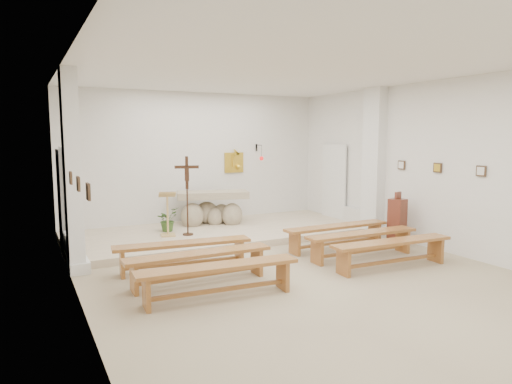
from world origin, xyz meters
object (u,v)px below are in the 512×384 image
bench_left_front (183,249)px  crucifix_stand (187,190)px  lectern (168,213)px  bench_left_second (199,260)px  altar (212,210)px  bench_right_third (392,247)px  bench_right_front (337,231)px  bench_left_third (219,273)px  bench_right_second (362,239)px  donation_pedestal (397,221)px

bench_left_front → crucifix_stand: bearing=75.5°
lectern → bench_left_second: bearing=-84.9°
altar → bench_right_third: 4.94m
bench_right_front → bench_left_third: (-3.36, -1.61, 0.00)m
bench_left_second → bench_right_second: (3.36, 0.00, 0.00)m
crucifix_stand → bench_right_third: (2.56, -3.71, -0.79)m
lectern → bench_right_second: 4.25m
altar → donation_pedestal: donation_pedestal is taller
crucifix_stand → bench_right_front: 3.40m
altar → bench_right_front: altar is taller
bench_right_front → crucifix_stand: bearing=140.4°
altar → lectern: bearing=-132.4°
crucifix_stand → bench_right_front: crucifix_stand is taller
donation_pedestal → lectern: bearing=135.6°
donation_pedestal → bench_right_second: (-1.42, -0.52, -0.13)m
altar → bench_right_third: (1.58, -4.68, -0.12)m
bench_right_third → donation_pedestal: bearing=46.4°
bench_right_second → bench_right_front: bearing=91.5°
crucifix_stand → bench_left_second: 3.12m
bench_left_second → altar: bearing=65.5°
bench_left_front → bench_left_third: size_ratio=1.00×
bench_left_front → bench_right_second: bearing=-6.9°
crucifix_stand → bench_right_third: 4.58m
bench_right_second → bench_right_third: 0.81m
crucifix_stand → bench_left_second: crucifix_stand is taller
donation_pedestal → bench_left_second: bearing=171.3°
bench_right_third → bench_left_third: bearing=-176.7°
bench_right_front → bench_right_third: size_ratio=0.99×
altar → bench_left_third: 5.01m
lectern → bench_right_third: lectern is taller
bench_right_front → bench_left_third: bearing=-154.6°
altar → bench_left_front: size_ratio=0.77×
bench_right_front → bench_left_second: (-3.36, -0.81, 0.00)m
bench_right_front → bench_right_second: same height
donation_pedestal → bench_left_front: donation_pedestal is taller
bench_left_second → bench_right_third: 3.46m
donation_pedestal → crucifix_stand: bearing=134.1°
lectern → bench_left_front: size_ratio=0.42×
bench_right_second → donation_pedestal: bearing=21.8°
altar → bench_right_front: size_ratio=0.78×
bench_left_third → bench_right_third: 3.36m
altar → bench_left_front: (-1.78, -3.07, -0.12)m
donation_pedestal → bench_left_third: size_ratio=0.48×
lectern → donation_pedestal: bearing=-17.1°
lectern → bench_right_front: size_ratio=0.43×
bench_left_second → bench_right_front: bearing=13.7°
donation_pedestal → bench_right_third: 1.95m
lectern → bench_right_third: (2.99, -3.82, -0.28)m
crucifix_stand → bench_left_third: (-0.81, -3.71, -0.79)m
bench_right_second → bench_left_third: 3.46m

